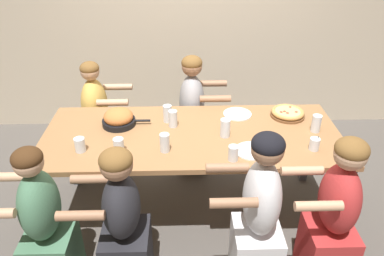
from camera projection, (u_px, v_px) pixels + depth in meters
ground_plane at (192, 210)px, 3.32m from camera, size 18.00×18.00×0.00m
dining_table at (192, 142)px, 2.96m from camera, size 2.33×0.95×0.79m
pizza_board_main at (288, 113)px, 3.16m from camera, size 0.29×0.29×0.06m
skillet_bowl at (119, 118)px, 3.01m from camera, size 0.39×0.27×0.14m
empty_plate_a at (252, 151)px, 2.70m from camera, size 0.24×0.24×0.02m
empty_plate_b at (237, 114)px, 3.19m from camera, size 0.24×0.24×0.02m
cocktail_glass_blue at (314, 145)px, 2.71m from camera, size 0.07×0.07×0.11m
drinking_glass_a at (119, 146)px, 2.69m from camera, size 0.08×0.08×0.10m
drinking_glass_b at (316, 124)px, 2.92m from camera, size 0.07×0.07×0.14m
drinking_glass_c at (233, 154)px, 2.59m from camera, size 0.07×0.07×0.11m
drinking_glass_d at (165, 144)px, 2.68m from camera, size 0.07×0.07×0.14m
drinking_glass_e at (80, 145)px, 2.69m from camera, size 0.08×0.08×0.11m
drinking_glass_f at (167, 114)px, 3.06m from camera, size 0.07×0.07×0.14m
drinking_glass_g at (173, 119)px, 2.99m from camera, size 0.07×0.07×0.14m
drinking_glass_h at (225, 128)px, 2.86m from camera, size 0.08×0.08×0.14m
diner_far_center at (192, 119)px, 3.65m from camera, size 0.51×0.40×1.18m
diner_far_left at (98, 123)px, 3.65m from camera, size 0.51×0.40×1.14m
diner_near_left at (45, 228)px, 2.44m from camera, size 0.51×0.40×1.13m
diner_near_midleft at (123, 226)px, 2.45m from camera, size 0.51×0.40×1.11m
diner_near_midright at (259, 219)px, 2.45m from camera, size 0.51×0.40×1.20m
diner_near_right at (333, 219)px, 2.47m from camera, size 0.51×0.40×1.16m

